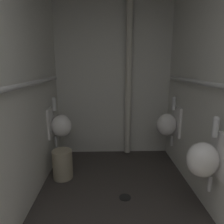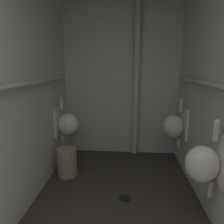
% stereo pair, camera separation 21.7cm
% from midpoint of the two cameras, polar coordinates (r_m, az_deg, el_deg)
% --- Properties ---
extents(floor, '(2.03, 3.44, 0.08)m').
position_cam_midpoint_polar(floor, '(2.34, -1.07, -28.81)').
color(floor, '#383330').
rests_on(floor, ground).
extents(wall_left, '(0.06, 3.44, 2.68)m').
position_cam_midpoint_polar(wall_left, '(2.01, -30.77, 5.91)').
color(wall_left, silver).
rests_on(wall_left, ground).
extents(wall_back, '(2.03, 0.06, 2.68)m').
position_cam_midpoint_polar(wall_back, '(3.45, -1.45, 9.89)').
color(wall_back, silver).
rests_on(wall_back, ground).
extents(urinal_left_mid, '(0.32, 0.30, 0.76)m').
position_cam_midpoint_polar(urinal_left_mid, '(3.11, -16.42, -3.57)').
color(urinal_left_mid, white).
extents(urinal_right_mid, '(0.32, 0.30, 0.76)m').
position_cam_midpoint_polar(urinal_right_mid, '(2.09, 22.08, -12.17)').
color(urinal_right_mid, white).
extents(urinal_right_far, '(0.32, 0.30, 0.76)m').
position_cam_midpoint_polar(urinal_right_far, '(3.12, 13.67, -3.33)').
color(urinal_right_far, white).
extents(supply_pipe_left, '(0.06, 2.75, 0.06)m').
position_cam_midpoint_polar(supply_pipe_left, '(1.96, -28.59, 6.19)').
color(supply_pipe_left, '#B2B2B2').
extents(supply_pipe_right, '(0.06, 2.67, 0.06)m').
position_cam_midpoint_polar(supply_pipe_right, '(2.01, 25.33, 6.65)').
color(supply_pipe_right, '#B2B2B2').
extents(standpipe_back_wall, '(0.10, 0.10, 2.63)m').
position_cam_midpoint_polar(standpipe_back_wall, '(3.35, 2.83, 9.78)').
color(standpipe_back_wall, beige).
rests_on(standpipe_back_wall, ground).
extents(floor_drain, '(0.14, 0.14, 0.01)m').
position_cam_midpoint_polar(floor_drain, '(2.58, 1.11, -23.03)').
color(floor_drain, black).
rests_on(floor_drain, ground).
extents(waste_bin, '(0.27, 0.27, 0.40)m').
position_cam_midpoint_polar(waste_bin, '(2.96, -15.94, -14.07)').
color(waste_bin, '#9E937A').
rests_on(waste_bin, ground).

